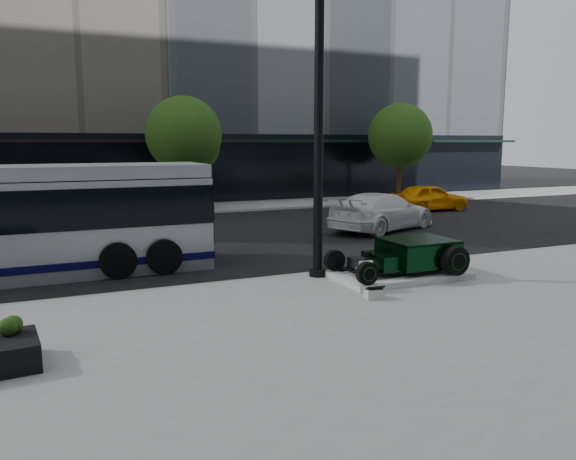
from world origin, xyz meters
name	(u,v)px	position (x,y,z in m)	size (l,w,h in m)	color
ground	(260,264)	(0.00, 0.00, 0.00)	(120.00, 120.00, 0.00)	black
sidewalk_near	(564,423)	(0.00, -10.50, 0.06)	(70.00, 17.00, 0.12)	gray
sidewalk_far	(162,210)	(0.00, 14.00, 0.06)	(70.00, 4.00, 0.12)	gray
street_trees	(186,137)	(1.15, 13.07, 3.77)	(29.80, 3.80, 5.70)	black
display_plinth	(399,275)	(2.44, -3.52, 0.20)	(3.40, 1.80, 0.15)	silver
hot_rod	(411,254)	(2.77, -3.52, 0.70)	(3.22, 2.00, 0.81)	black
info_plaque	(374,293)	(0.79, -4.91, 0.24)	(0.44, 0.36, 0.31)	silver
lamppost	(319,133)	(0.61, -2.51, 3.75)	(0.43, 0.43, 7.85)	black
white_sedan	(382,211)	(6.82, 3.92, 0.76)	(2.14, 5.26, 1.53)	white
yellow_taxi	(429,197)	(12.68, 8.39, 0.70)	(1.66, 4.12, 1.40)	#FA9703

